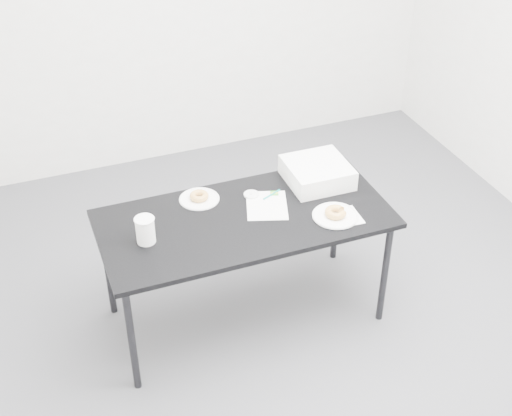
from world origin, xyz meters
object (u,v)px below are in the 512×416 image
object	(u,v)px
table	(245,225)
donut_near	(336,212)
plate_far	(199,199)
bakery_box	(317,173)
coffee_cup	(145,230)
scorecard	(267,205)
plate_near	(335,216)
pen	(272,194)
donut_far	(199,196)

from	to	relation	value
table	donut_near	bearing A→B (deg)	-20.99
plate_far	bakery_box	bearing A→B (deg)	-5.29
table	plate_far	size ratio (longest dim) A/B	7.00
donut_near	coffee_cup	world-z (taller)	coffee_cup
scorecard	plate_near	size ratio (longest dim) A/B	1.12
plate_near	donut_near	xyz separation A→B (m)	(0.00, 0.00, 0.02)
pen	bakery_box	size ratio (longest dim) A/B	0.38
coffee_cup	table	bearing A→B (deg)	2.37
scorecard	donut_far	size ratio (longest dim) A/B	2.66
table	bakery_box	bearing A→B (deg)	19.71
bakery_box	plate_far	bearing A→B (deg)	175.52
table	bakery_box	distance (m)	0.54
scorecard	donut_near	size ratio (longest dim) A/B	2.39
plate_near	plate_far	distance (m)	0.73
donut_near	plate_far	world-z (taller)	donut_near
coffee_cup	bakery_box	world-z (taller)	coffee_cup
plate_far	coffee_cup	bearing A→B (deg)	-143.83
scorecard	plate_far	size ratio (longest dim) A/B	1.25
pen	plate_near	bearing A→B (deg)	-76.61
donut_near	bakery_box	bearing A→B (deg)	80.86
coffee_cup	bakery_box	size ratio (longest dim) A/B	0.42
plate_far	donut_far	size ratio (longest dim) A/B	2.13
table	coffee_cup	bearing A→B (deg)	-177.48
scorecard	donut_near	xyz separation A→B (m)	(0.29, -0.22, 0.03)
scorecard	plate_far	xyz separation A→B (m)	(-0.32, 0.18, 0.00)
donut_near	bakery_box	size ratio (longest dim) A/B	0.34
donut_near	pen	bearing A→B (deg)	127.75
donut_far	donut_near	bearing A→B (deg)	-33.66
pen	scorecard	bearing A→B (deg)	-151.40
pen	donut_near	bearing A→B (deg)	-76.61
donut_near	plate_far	size ratio (longest dim) A/B	0.52
table	scorecard	size ratio (longest dim) A/B	5.61
scorecard	plate_near	distance (m)	0.37
pen	coffee_cup	distance (m)	0.75
plate_near	donut_near	bearing A→B (deg)	0.00
table	plate_far	bearing A→B (deg)	126.17
table	plate_near	bearing A→B (deg)	-20.99
table	bakery_box	xyz separation A→B (m)	(0.49, 0.18, 0.11)
pen	donut_far	size ratio (longest dim) A/B	1.23
plate_near	coffee_cup	world-z (taller)	coffee_cup
scorecard	pen	size ratio (longest dim) A/B	2.15
scorecard	bakery_box	world-z (taller)	bakery_box
scorecard	donut_far	distance (m)	0.37
plate_near	bakery_box	distance (m)	0.35
pen	bakery_box	distance (m)	0.30
plate_far	plate_near	bearing A→B (deg)	-33.66
donut_far	coffee_cup	distance (m)	0.44
plate_near	donut_far	world-z (taller)	donut_far
table	donut_far	xyz separation A→B (m)	(-0.17, 0.24, 0.08)
donut_near	donut_far	bearing A→B (deg)	146.34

